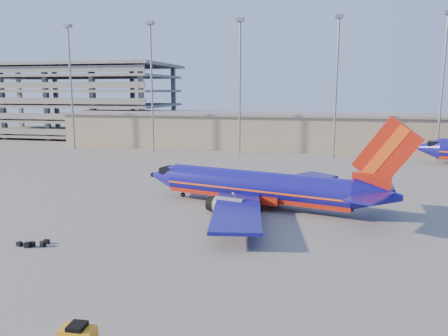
{
  "coord_description": "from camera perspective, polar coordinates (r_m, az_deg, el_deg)",
  "views": [
    {
      "loc": [
        12.04,
        -47.32,
        13.84
      ],
      "look_at": [
        0.21,
        6.48,
        4.0
      ],
      "focal_mm": 35.0,
      "sensor_mm": 36.0,
      "label": 1
    }
  ],
  "objects": [
    {
      "name": "ground",
      "position": [
        50.75,
        -1.82,
        -5.7
      ],
      "size": [
        220.0,
        220.0,
        0.0
      ],
      "primitive_type": "plane",
      "color": "slate",
      "rests_on": "ground"
    },
    {
      "name": "baggage_tug",
      "position": [
        26.62,
        -18.58,
        -19.99
      ],
      "size": [
        1.95,
        1.23,
        1.36
      ],
      "rotation": [
        0.0,
        0.0,
        0.05
      ],
      "color": "orange",
      "rests_on": "ground"
    },
    {
      "name": "terminal_building",
      "position": [
        105.77,
        11.28,
        4.77
      ],
      "size": [
        122.0,
        16.0,
        8.5
      ],
      "color": "gray",
      "rests_on": "ground"
    },
    {
      "name": "parking_garage",
      "position": [
        142.18,
        -19.22,
        8.72
      ],
      "size": [
        62.0,
        32.0,
        21.4
      ],
      "color": "slate",
      "rests_on": "ground"
    },
    {
      "name": "luggage_pile",
      "position": [
        43.33,
        -23.62,
        -9.06
      ],
      "size": [
        2.77,
        1.61,
        0.49
      ],
      "color": "black",
      "rests_on": "ground"
    },
    {
      "name": "light_mast_row",
      "position": [
        93.66,
        8.27,
        12.3
      ],
      "size": [
        101.6,
        1.6,
        28.65
      ],
      "color": "gray",
      "rests_on": "ground"
    },
    {
      "name": "aircraft_main",
      "position": [
        52.15,
        5.07,
        -2.57
      ],
      "size": [
        32.75,
        31.09,
        11.31
      ],
      "rotation": [
        0.0,
        0.0,
        -0.26
      ],
      "color": "navy",
      "rests_on": "ground"
    }
  ]
}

